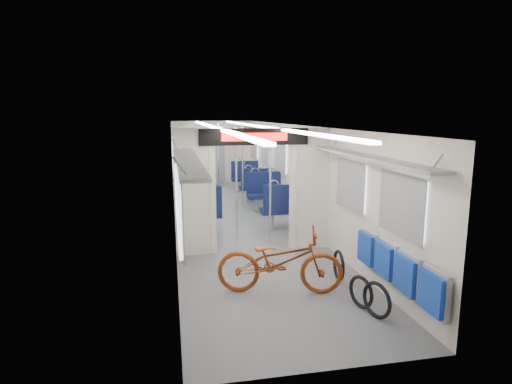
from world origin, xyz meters
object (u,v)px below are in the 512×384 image
seat_bay_near_left (196,199)px  stanchion_near_right (270,187)px  bicycle (280,261)px  stanchion_far_right (243,166)px  seat_bay_near_right (273,196)px  bike_hoop_b (361,294)px  stanchion_near_left (236,186)px  flip_bench (396,267)px  bike_hoop_c (339,267)px  seat_bay_far_right (250,179)px  seat_bay_far_left (190,180)px  stanchion_far_left (219,167)px  bike_hoop_a (377,302)px

seat_bay_near_left → stanchion_near_right: size_ratio=1.01×
bicycle → stanchion_far_right: (0.42, 5.73, 0.67)m
seat_bay_near_left → seat_bay_near_right: bearing=0.3°
bike_hoop_b → stanchion_far_right: (-0.52, 6.43, 0.95)m
bike_hoop_b → stanchion_near_left: 3.57m
flip_bench → stanchion_near_right: bearing=106.6°
bike_hoop_c → stanchion_near_left: stanchion_near_left is taller
flip_bench → bike_hoop_b: bearing=164.8°
stanchion_near_left → seat_bay_near_right: bearing=57.1°
bicycle → seat_bay_far_right: (0.94, 7.38, 0.07)m
bike_hoop_c → stanchion_near_left: bearing=119.0°
flip_bench → seat_bay_near_left: seat_bay_near_left is taller
seat_bay_far_left → bicycle: bearing=-83.0°
seat_bay_far_left → stanchion_near_right: 5.41m
seat_bay_near_left → stanchion_far_right: size_ratio=1.01×
seat_bay_near_right → stanchion_far_left: (-1.17, 1.40, 0.59)m
bicycle → bike_hoop_c: bicycle is taller
bike_hoop_c → stanchion_near_right: size_ratio=0.21×
bike_hoop_a → stanchion_far_left: (-1.24, 6.76, 0.93)m
bike_hoop_c → stanchion_far_left: bearing=102.8°
bike_hoop_b → stanchion_far_left: bearing=100.3°
bicycle → stanchion_far_left: bearing=16.4°
seat_bay_far_left → stanchion_near_left: 5.13m
seat_bay_far_right → stanchion_far_right: stanchion_far_right is taller
flip_bench → stanchion_near_left: (-1.60, 3.35, 0.57)m
stanchion_far_left → stanchion_far_right: (0.65, -0.02, 0.00)m
flip_bench → bike_hoop_c: (-0.34, 1.09, -0.36)m
flip_bench → stanchion_far_right: stanchion_far_right is taller
stanchion_far_right → seat_bay_near_left: bearing=-134.3°
stanchion_near_right → bike_hoop_c: bearing=-73.9°
bike_hoop_a → stanchion_far_right: size_ratio=0.21×
seat_bay_near_left → stanchion_near_left: 2.03m
seat_bay_near_right → stanchion_near_left: stanchion_near_left is taller
stanchion_far_left → stanchion_far_right: bearing=-1.9°
flip_bench → bike_hoop_c: flip_bench is taller
bike_hoop_b → bicycle: bearing=143.0°
seat_bay_far_left → seat_bay_far_right: 1.88m
bicycle → stanchion_near_right: 2.50m
bike_hoop_c → seat_bay_near_right: (-0.08, 4.08, 0.34)m
stanchion_near_left → stanchion_far_left: (0.01, 3.22, 0.00)m
bike_hoop_a → seat_bay_near_left: seat_bay_near_left is taller
bicycle → bike_hoop_b: (0.94, -0.71, -0.28)m
bicycle → bike_hoop_a: bearing=-121.0°
seat_bay_near_left → bicycle: bearing=-77.9°
bicycle → stanchion_far_left: stanchion_far_left is taller
stanchion_near_left → stanchion_near_right: (0.65, -0.16, 0.00)m
seat_bay_near_right → seat_bay_far_left: seat_bay_near_right is taller
flip_bench → seat_bay_far_right: seat_bay_far_right is taller
seat_bay_far_right → stanchion_far_right: (-0.52, -1.66, 0.60)m
bike_hoop_b → bike_hoop_c: bearing=85.4°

